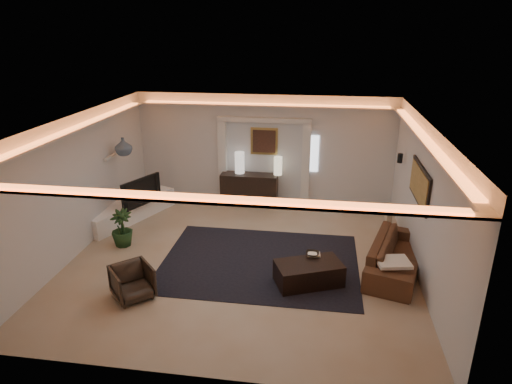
# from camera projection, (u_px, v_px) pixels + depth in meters

# --- Properties ---
(floor) EXTENTS (7.00, 7.00, 0.00)m
(floor) POSITION_uv_depth(u_px,v_px,m) (243.00, 256.00, 9.47)
(floor) COLOR tan
(floor) RESTS_ON ground
(ceiling) EXTENTS (7.00, 7.00, 0.00)m
(ceiling) POSITION_uv_depth(u_px,v_px,m) (241.00, 121.00, 8.45)
(ceiling) COLOR white
(ceiling) RESTS_ON ground
(wall_back) EXTENTS (7.00, 0.00, 7.00)m
(wall_back) POSITION_uv_depth(u_px,v_px,m) (264.00, 148.00, 12.21)
(wall_back) COLOR silver
(wall_back) RESTS_ON ground
(wall_front) EXTENTS (7.00, 0.00, 7.00)m
(wall_front) POSITION_uv_depth(u_px,v_px,m) (194.00, 287.00, 5.72)
(wall_front) COLOR silver
(wall_front) RESTS_ON ground
(wall_left) EXTENTS (0.00, 7.00, 7.00)m
(wall_left) POSITION_uv_depth(u_px,v_px,m) (79.00, 184.00, 9.44)
(wall_left) COLOR silver
(wall_left) RESTS_ON ground
(wall_right) EXTENTS (0.00, 7.00, 7.00)m
(wall_right) POSITION_uv_depth(u_px,v_px,m) (423.00, 202.00, 8.48)
(wall_right) COLOR silver
(wall_right) RESTS_ON ground
(cove_soffit) EXTENTS (7.00, 7.00, 0.04)m
(cove_soffit) POSITION_uv_depth(u_px,v_px,m) (241.00, 135.00, 8.55)
(cove_soffit) COLOR silver
(cove_soffit) RESTS_ON ceiling
(daylight_slit) EXTENTS (0.25, 0.03, 1.00)m
(daylight_slit) POSITION_uv_depth(u_px,v_px,m) (314.00, 154.00, 12.04)
(daylight_slit) COLOR white
(daylight_slit) RESTS_ON wall_back
(area_rug) EXTENTS (4.00, 3.00, 0.01)m
(area_rug) POSITION_uv_depth(u_px,v_px,m) (260.00, 262.00, 9.23)
(area_rug) COLOR black
(area_rug) RESTS_ON ground
(pilaster_left) EXTENTS (0.22, 0.20, 2.20)m
(pilaster_left) POSITION_uv_depth(u_px,v_px,m) (223.00, 160.00, 12.39)
(pilaster_left) COLOR silver
(pilaster_left) RESTS_ON ground
(pilaster_right) EXTENTS (0.22, 0.20, 2.20)m
(pilaster_right) POSITION_uv_depth(u_px,v_px,m) (306.00, 163.00, 12.08)
(pilaster_right) COLOR silver
(pilaster_right) RESTS_ON ground
(alcove_header) EXTENTS (2.52, 0.20, 0.12)m
(alcove_header) POSITION_uv_depth(u_px,v_px,m) (264.00, 120.00, 11.83)
(alcove_header) COLOR silver
(alcove_header) RESTS_ON wall_back
(painting_frame) EXTENTS (0.74, 0.04, 0.74)m
(painting_frame) POSITION_uv_depth(u_px,v_px,m) (264.00, 141.00, 12.11)
(painting_frame) COLOR tan
(painting_frame) RESTS_ON wall_back
(painting_canvas) EXTENTS (0.62, 0.02, 0.62)m
(painting_canvas) POSITION_uv_depth(u_px,v_px,m) (264.00, 141.00, 12.08)
(painting_canvas) COLOR #4C2D1E
(painting_canvas) RESTS_ON wall_back
(art_panel_frame) EXTENTS (0.04, 1.64, 0.74)m
(art_panel_frame) POSITION_uv_depth(u_px,v_px,m) (420.00, 184.00, 8.68)
(art_panel_frame) COLOR black
(art_panel_frame) RESTS_ON wall_right
(art_panel_gold) EXTENTS (0.02, 1.50, 0.62)m
(art_panel_gold) POSITION_uv_depth(u_px,v_px,m) (419.00, 184.00, 8.68)
(art_panel_gold) COLOR tan
(art_panel_gold) RESTS_ON wall_right
(wall_sconce) EXTENTS (0.12, 0.12, 0.22)m
(wall_sconce) POSITION_uv_depth(u_px,v_px,m) (400.00, 158.00, 10.46)
(wall_sconce) COLOR black
(wall_sconce) RESTS_ON wall_right
(wall_niche) EXTENTS (0.10, 0.55, 0.04)m
(wall_niche) POSITION_uv_depth(u_px,v_px,m) (110.00, 157.00, 10.66)
(wall_niche) COLOR silver
(wall_niche) RESTS_ON wall_left
(console) EXTENTS (1.56, 0.50, 0.78)m
(console) POSITION_uv_depth(u_px,v_px,m) (249.00, 188.00, 12.31)
(console) COLOR black
(console) RESTS_ON ground
(lamp_left) EXTENTS (0.33, 0.33, 0.58)m
(lamp_left) POSITION_uv_depth(u_px,v_px,m) (240.00, 162.00, 12.19)
(lamp_left) COLOR silver
(lamp_left) RESTS_ON console
(lamp_right) EXTENTS (0.26, 0.26, 0.50)m
(lamp_right) POSITION_uv_depth(u_px,v_px,m) (278.00, 164.00, 12.04)
(lamp_right) COLOR #FFF4CA
(lamp_right) RESTS_ON console
(media_ledge) EXTENTS (1.61, 2.67, 0.49)m
(media_ledge) POSITION_uv_depth(u_px,v_px,m) (130.00, 210.00, 11.25)
(media_ledge) COLOR white
(media_ledge) RESTS_ON ground
(tv) EXTENTS (1.16, 0.64, 0.69)m
(tv) POSITION_uv_depth(u_px,v_px,m) (138.00, 192.00, 10.87)
(tv) COLOR black
(tv) RESTS_ON media_ledge
(figurine) EXTENTS (0.16, 0.16, 0.38)m
(figurine) POSITION_uv_depth(u_px,v_px,m) (144.00, 186.00, 11.71)
(figurine) COLOR #3F3121
(figurine) RESTS_ON media_ledge
(ginger_jar) EXTENTS (0.49, 0.49, 0.43)m
(ginger_jar) POSITION_uv_depth(u_px,v_px,m) (123.00, 146.00, 10.66)
(ginger_jar) COLOR slate
(ginger_jar) RESTS_ON wall_niche
(plant) EXTENTS (0.49, 0.49, 0.84)m
(plant) POSITION_uv_depth(u_px,v_px,m) (122.00, 228.00, 9.81)
(plant) COLOR #1C3818
(plant) RESTS_ON ground
(sofa) EXTENTS (2.43, 1.50, 0.66)m
(sofa) POSITION_uv_depth(u_px,v_px,m) (397.00, 256.00, 8.82)
(sofa) COLOR black
(sofa) RESTS_ON ground
(throw_blanket) EXTENTS (0.66, 0.58, 0.06)m
(throw_blanket) POSITION_uv_depth(u_px,v_px,m) (393.00, 262.00, 8.14)
(throw_blanket) COLOR #F2E9C3
(throw_blanket) RESTS_ON sofa
(throw_pillow) EXTENTS (0.12, 0.39, 0.39)m
(throw_pillow) POSITION_uv_depth(u_px,v_px,m) (389.00, 213.00, 10.24)
(throw_pillow) COLOR tan
(throw_pillow) RESTS_ON sofa
(coffee_table) EXTENTS (1.38, 1.08, 0.45)m
(coffee_table) POSITION_uv_depth(u_px,v_px,m) (309.00, 274.00, 8.41)
(coffee_table) COLOR black
(coffee_table) RESTS_ON ground
(bowl) EXTENTS (0.26, 0.26, 0.06)m
(bowl) POSITION_uv_depth(u_px,v_px,m) (312.00, 255.00, 8.62)
(bowl) COLOR black
(bowl) RESTS_ON coffee_table
(magazine) EXTENTS (0.26, 0.20, 0.03)m
(magazine) POSITION_uv_depth(u_px,v_px,m) (314.00, 255.00, 8.63)
(magazine) COLOR white
(magazine) RESTS_ON coffee_table
(armchair) EXTENTS (0.94, 0.95, 0.62)m
(armchair) POSITION_uv_depth(u_px,v_px,m) (132.00, 282.00, 7.95)
(armchair) COLOR black
(armchair) RESTS_ON ground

